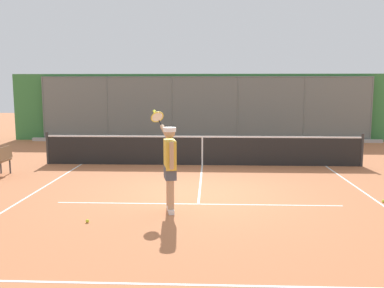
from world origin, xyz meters
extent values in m
plane|color=#B76B42|center=(0.00, 0.00, 0.00)|extent=(60.00, 60.00, 0.00)
cube|color=white|center=(0.00, 4.58, 0.00)|extent=(7.99, 0.05, 0.01)
cube|color=white|center=(0.00, 0.83, 0.00)|extent=(6.23, 0.05, 0.01)
cube|color=white|center=(-4.00, 0.41, 0.00)|extent=(0.05, 8.34, 0.01)
cube|color=white|center=(4.00, 0.41, 0.00)|extent=(0.05, 8.34, 0.01)
cube|color=white|center=(0.00, -1.46, 0.00)|extent=(0.05, 4.59, 0.01)
cylinder|color=slate|center=(-7.62, -9.73, 1.51)|extent=(0.07, 0.07, 3.01)
cylinder|color=slate|center=(-4.57, -9.73, 1.51)|extent=(0.07, 0.07, 3.01)
cylinder|color=slate|center=(-1.52, -9.73, 1.51)|extent=(0.07, 0.07, 3.01)
cylinder|color=slate|center=(1.52, -9.73, 1.51)|extent=(0.07, 0.07, 3.01)
cylinder|color=slate|center=(4.57, -9.73, 1.51)|extent=(0.07, 0.07, 3.01)
cylinder|color=slate|center=(7.62, -9.73, 1.51)|extent=(0.07, 0.07, 3.01)
cylinder|color=slate|center=(0.00, -9.73, 2.97)|extent=(15.24, 0.05, 0.05)
cube|color=slate|center=(0.00, -9.73, 1.51)|extent=(15.24, 0.02, 3.01)
cube|color=#387A3D|center=(0.00, -10.38, 1.57)|extent=(18.24, 0.90, 3.13)
cube|color=#ADADA8|center=(0.00, -9.55, 0.07)|extent=(16.24, 0.18, 0.15)
cylinder|color=#2D2D2D|center=(-5.12, -3.76, 0.54)|extent=(0.09, 0.09, 1.07)
cylinder|color=#2D2D2D|center=(5.12, -3.76, 0.54)|extent=(0.09, 0.09, 1.07)
cube|color=black|center=(0.00, -3.76, 0.46)|extent=(10.17, 0.02, 0.91)
cube|color=white|center=(0.00, -3.76, 0.94)|extent=(10.17, 0.04, 0.05)
cube|color=white|center=(0.00, -3.76, 0.46)|extent=(0.05, 0.04, 0.91)
cube|color=silver|center=(0.53, 1.52, 0.04)|extent=(0.16, 0.28, 0.09)
cylinder|color=tan|center=(0.53, 1.52, 0.49)|extent=(0.13, 0.13, 0.81)
cube|color=silver|center=(0.59, 1.25, 0.04)|extent=(0.16, 0.28, 0.09)
cylinder|color=tan|center=(0.59, 1.25, 0.49)|extent=(0.13, 0.13, 0.81)
cube|color=#474C56|center=(0.56, 1.38, 0.82)|extent=(0.30, 0.46, 0.26)
cube|color=gold|center=(0.56, 1.38, 1.19)|extent=(0.31, 0.53, 0.59)
cylinder|color=tan|center=(0.50, 1.68, 1.21)|extent=(0.08, 0.08, 0.54)
cylinder|color=tan|center=(0.71, 0.94, 1.60)|extent=(0.26, 0.39, 0.30)
sphere|color=tan|center=(0.56, 1.38, 1.64)|extent=(0.22, 0.22, 0.22)
cylinder|color=white|center=(0.56, 1.38, 1.70)|extent=(0.30, 0.30, 0.08)
cube|color=white|center=(0.59, 1.26, 1.66)|extent=(0.23, 0.24, 0.02)
cylinder|color=black|center=(0.83, 0.72, 1.76)|extent=(0.11, 0.16, 0.13)
torus|color=gold|center=(0.92, 0.55, 1.89)|extent=(0.35, 0.30, 0.26)
cylinder|color=silver|center=(0.92, 0.55, 1.89)|extent=(0.29, 0.24, 0.21)
sphere|color=#C1D138|center=(1.00, 0.40, 2.01)|extent=(0.07, 0.07, 0.07)
sphere|color=#CCDB33|center=(2.06, 2.17, 0.03)|extent=(0.07, 0.07, 0.07)
sphere|color=#C1D138|center=(-4.10, 0.52, 0.03)|extent=(0.07, 0.07, 0.07)
cube|color=#93704C|center=(5.63, -1.59, 0.66)|extent=(0.09, 1.30, 0.36)
cylinder|color=#333338|center=(5.94, -2.19, 0.22)|extent=(0.04, 0.04, 0.44)
cylinder|color=#333338|center=(5.66, -2.19, 0.22)|extent=(0.04, 0.04, 0.44)
camera|label=1|loc=(-0.24, 9.69, 2.56)|focal=39.10mm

